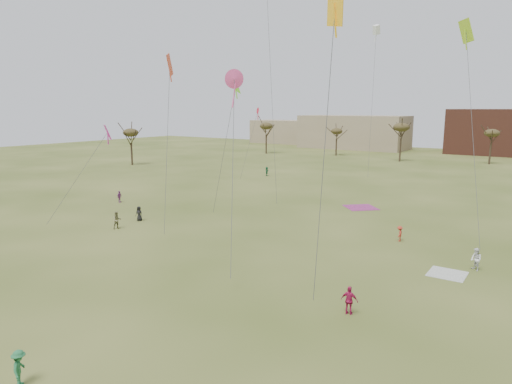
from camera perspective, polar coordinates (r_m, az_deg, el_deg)
The scene contains 16 objects.
ground at distance 30.23m, azimuth -13.48°, elevation -13.77°, with size 260.00×260.00×0.00m, color #384A17.
flyer_near_center at distance 24.20m, azimuth -27.43°, elevation -18.92°, with size 1.09×0.63×1.69m, color #246D3E.
spectator_fore_a at distance 28.69m, azimuth 11.58°, elevation -13.12°, with size 1.04×0.43×1.77m, color #B81F55.
spectator_fore_b at distance 49.10m, azimuth -16.95°, elevation -3.38°, with size 0.89×0.69×1.82m, color #838053.
flyer_mid_a at distance 51.93m, azimuth -14.39°, elevation -2.62°, with size 0.79×0.52×1.62m, color black.
flyer_mid_b at distance 44.74m, azimuth 17.49°, elevation -4.98°, with size 0.94×0.54×1.45m, color #BB3423.
spectator_mid_d at distance 62.72m, azimuth -16.69°, elevation -0.55°, with size 0.91×0.38×1.55m, color #8B3A86.
spectator_mid_e at distance 39.01m, azimuth 25.78°, elevation -7.59°, with size 0.85×0.66×1.75m, color white.
flyer_far_a at distance 83.85m, azimuth 1.35°, elevation 2.60°, with size 1.52×0.49×1.64m, color #246C43.
blanket_cream at distance 37.57m, azimuth 22.75°, elevation -9.43°, with size 2.61×2.61×0.03m, color silver.
blanket_plum at distance 58.59m, azimuth 12.94°, elevation -1.90°, with size 3.65×3.65×0.03m, color #942D70.
kites_aloft at distance 58.05m, azimuth 9.52°, elevation 19.94°, with size 52.68×70.71×27.88m.
tree_line at distance 100.20m, azimuth 21.18°, elevation 6.78°, with size 117.44×49.32×8.91m.
building_tan at distance 144.53m, azimuth 12.08°, elevation 7.33°, with size 32.00×14.00×10.00m, color #937F60.
building_brick at distance 139.14m, azimuth 28.39°, elevation 6.62°, with size 26.00×16.00×12.00m, color brown.
building_tan_west at distance 164.53m, azimuth 3.29°, elevation 7.54°, with size 20.00×12.00×8.00m, color #937F60.
Camera 1 is at (20.89, -18.09, 12.24)m, focal length 32.05 mm.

